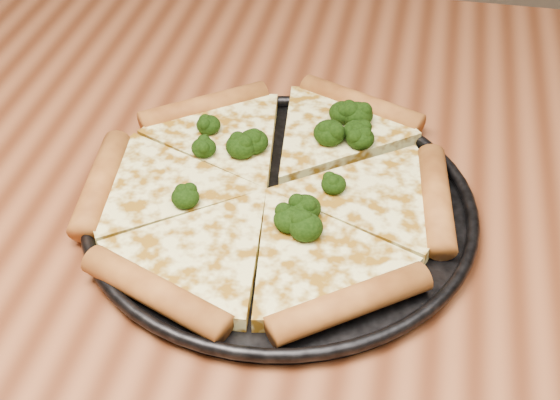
# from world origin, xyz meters

# --- Properties ---
(dining_table) EXTENTS (1.20, 0.90, 0.75)m
(dining_table) POSITION_xyz_m (0.00, 0.00, 0.66)
(dining_table) COLOR brown
(dining_table) RESTS_ON ground
(pizza_pan) EXTENTS (0.33, 0.33, 0.02)m
(pizza_pan) POSITION_xyz_m (0.10, 0.02, 0.76)
(pizza_pan) COLOR black
(pizza_pan) RESTS_ON dining_table
(pizza) EXTENTS (0.32, 0.35, 0.02)m
(pizza) POSITION_xyz_m (0.09, 0.03, 0.77)
(pizza) COLOR #FFF99C
(pizza) RESTS_ON pizza_pan
(broccoli_florets) EXTENTS (0.16, 0.19, 0.02)m
(broccoli_florets) POSITION_xyz_m (0.11, 0.07, 0.78)
(broccoli_florets) COLOR black
(broccoli_florets) RESTS_ON pizza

